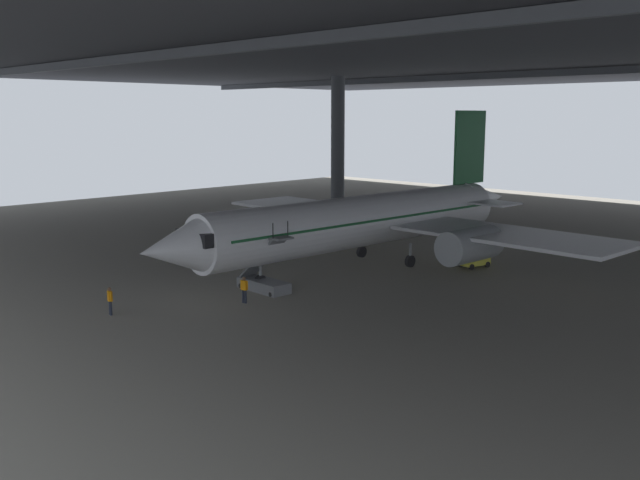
% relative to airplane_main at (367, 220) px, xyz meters
% --- Properties ---
extents(ground_plane, '(110.00, 110.00, 0.00)m').
position_rel_airplane_main_xyz_m(ground_plane, '(-0.29, 1.09, -3.48)').
color(ground_plane, gray).
extents(hangar_structure, '(121.00, 99.00, 17.16)m').
position_rel_airplane_main_xyz_m(hangar_structure, '(-0.37, 14.85, 13.05)').
color(hangar_structure, '#4C4F54').
rests_on(hangar_structure, ground_plane).
extents(airplane_main, '(35.83, 37.19, 11.62)m').
position_rel_airplane_main_xyz_m(airplane_main, '(0.00, 0.00, 0.00)').
color(airplane_main, white).
rests_on(airplane_main, ground_plane).
extents(boarding_stairs, '(4.28, 1.65, 4.69)m').
position_rel_airplane_main_xyz_m(boarding_stairs, '(0.22, -10.32, -2.75)').
color(boarding_stairs, slate).
rests_on(boarding_stairs, ground_plane).
extents(crew_worker_near_nose, '(0.54, 0.30, 1.64)m').
position_rel_airplane_main_xyz_m(crew_worker_near_nose, '(-1.77, -20.17, -2.55)').
color(crew_worker_near_nose, '#232838').
rests_on(crew_worker_near_nose, ground_plane).
extents(crew_worker_by_stairs, '(0.54, 0.30, 1.63)m').
position_rel_airplane_main_xyz_m(crew_worker_by_stairs, '(1.68, -13.18, -2.55)').
color(crew_worker_by_stairs, '#232838').
rests_on(crew_worker_by_stairs, ground_plane).
extents(baggage_tug, '(1.74, 2.43, 0.90)m').
position_rel_airplane_main_xyz_m(baggage_tug, '(6.04, 5.38, -2.95)').
color(baggage_tug, yellow).
rests_on(baggage_tug, ground_plane).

